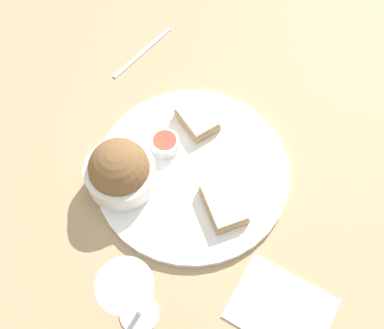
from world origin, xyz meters
name	(u,v)px	position (x,y,z in m)	size (l,w,h in m)	color
ground_plane	(192,173)	(0.00, 0.00, 0.00)	(4.00, 4.00, 0.00)	tan
dinner_plate	(192,172)	(0.00, 0.00, 0.01)	(0.34, 0.34, 0.01)	white
salad_bowl	(120,171)	(-0.06, -0.11, 0.05)	(0.12, 0.12, 0.10)	white
sauce_ramekin	(165,143)	(-0.06, -0.01, 0.03)	(0.05, 0.05, 0.03)	white
cheese_toast_near	(222,206)	(0.09, 0.00, 0.03)	(0.10, 0.08, 0.03)	tan
cheese_toast_far	(197,119)	(-0.07, 0.07, 0.03)	(0.08, 0.06, 0.03)	tan
wine_glass	(130,295)	(0.14, -0.21, 0.13)	(0.07, 0.07, 0.19)	silver
napkin	(282,309)	(0.27, -0.03, 0.00)	(0.18, 0.16, 0.01)	white
fork	(143,52)	(-0.28, 0.08, 0.00)	(0.04, 0.16, 0.01)	silver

